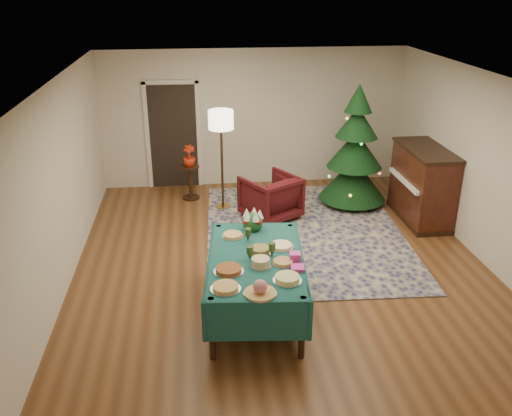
{
  "coord_description": "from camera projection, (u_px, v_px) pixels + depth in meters",
  "views": [
    {
      "loc": [
        -1.19,
        -6.99,
        3.92
      ],
      "look_at": [
        -0.39,
        -0.19,
        0.99
      ],
      "focal_mm": 38.0,
      "sensor_mm": 36.0,
      "label": 1
    }
  ],
  "objects": [
    {
      "name": "goblet_2",
      "position": [
        250.0,
        253.0,
        6.48
      ],
      "size": [
        0.08,
        0.08,
        0.18
      ],
      "color": "#2D471E",
      "rests_on": "buffet_table"
    },
    {
      "name": "side_table",
      "position": [
        190.0,
        183.0,
        10.3
      ],
      "size": [
        0.36,
        0.36,
        0.65
      ],
      "color": "black",
      "rests_on": "ground"
    },
    {
      "name": "room_shell",
      "position": [
        282.0,
        178.0,
        7.53
      ],
      "size": [
        7.0,
        7.0,
        7.0
      ],
      "color": "#593319",
      "rests_on": "ground"
    },
    {
      "name": "doorway",
      "position": [
        173.0,
        133.0,
        10.63
      ],
      "size": [
        1.08,
        0.04,
        2.16
      ],
      "color": "black",
      "rests_on": "ground"
    },
    {
      "name": "goblet_1",
      "position": [
        272.0,
        249.0,
        6.56
      ],
      "size": [
        0.08,
        0.08,
        0.18
      ],
      "color": "#2D471E",
      "rests_on": "buffet_table"
    },
    {
      "name": "piano",
      "position": [
        422.0,
        185.0,
        9.3
      ],
      "size": [
        0.71,
        1.49,
        1.29
      ],
      "color": "black",
      "rests_on": "ground"
    },
    {
      "name": "armchair",
      "position": [
        270.0,
        195.0,
        9.4
      ],
      "size": [
        1.13,
        1.11,
        0.87
      ],
      "primitive_type": "imported",
      "rotation": [
        0.0,
        0.0,
        3.68
      ],
      "color": "#430E11",
      "rests_on": "ground"
    },
    {
      "name": "platter_5",
      "position": [
        283.0,
        262.0,
        6.43
      ],
      "size": [
        0.27,
        0.27,
        0.04
      ],
      "color": "silver",
      "rests_on": "buffet_table"
    },
    {
      "name": "platter_1",
      "position": [
        260.0,
        289.0,
        5.79
      ],
      "size": [
        0.36,
        0.36,
        0.17
      ],
      "color": "silver",
      "rests_on": "buffet_table"
    },
    {
      "name": "napkin_stack",
      "position": [
        298.0,
        268.0,
        6.3
      ],
      "size": [
        0.17,
        0.17,
        0.04
      ],
      "primitive_type": "cube",
      "rotation": [
        0.0,
        0.0,
        -0.1
      ],
      "color": "#D33A9C",
      "rests_on": "buffet_table"
    },
    {
      "name": "platter_0",
      "position": [
        226.0,
        287.0,
        5.9
      ],
      "size": [
        0.34,
        0.34,
        0.05
      ],
      "color": "silver",
      "rests_on": "buffet_table"
    },
    {
      "name": "platter_8",
      "position": [
        233.0,
        235.0,
        7.09
      ],
      "size": [
        0.29,
        0.29,
        0.04
      ],
      "color": "silver",
      "rests_on": "buffet_table"
    },
    {
      "name": "floor_lamp",
      "position": [
        221.0,
        126.0,
        9.43
      ],
      "size": [
        0.44,
        0.44,
        1.81
      ],
      "color": "#A57F3F",
      "rests_on": "ground"
    },
    {
      "name": "buffet_table",
      "position": [
        256.0,
        268.0,
        6.65
      ],
      "size": [
        1.37,
        2.12,
        0.79
      ],
      "color": "black",
      "rests_on": "ground"
    },
    {
      "name": "goblet_0",
      "position": [
        248.0,
        235.0,
        6.94
      ],
      "size": [
        0.08,
        0.08,
        0.18
      ],
      "color": "#2D471E",
      "rests_on": "buffet_table"
    },
    {
      "name": "christmas_tree",
      "position": [
        355.0,
        152.0,
        9.81
      ],
      "size": [
        1.32,
        1.32,
        2.24
      ],
      "color": "black",
      "rests_on": "ground"
    },
    {
      "name": "gift_box",
      "position": [
        295.0,
        257.0,
        6.48
      ],
      "size": [
        0.14,
        0.14,
        0.1
      ],
      "primitive_type": "cube",
      "rotation": [
        0.0,
        0.0,
        -0.1
      ],
      "color": "#ED42AD",
      "rests_on": "buffet_table"
    },
    {
      "name": "platter_4",
      "position": [
        261.0,
        262.0,
        6.35
      ],
      "size": [
        0.25,
        0.25,
        0.11
      ],
      "color": "silver",
      "rests_on": "buffet_table"
    },
    {
      "name": "platter_7",
      "position": [
        281.0,
        246.0,
        6.81
      ],
      "size": [
        0.32,
        0.32,
        0.04
      ],
      "color": "silver",
      "rests_on": "buffet_table"
    },
    {
      "name": "platter_2",
      "position": [
        287.0,
        279.0,
        6.05
      ],
      "size": [
        0.33,
        0.33,
        0.06
      ],
      "color": "silver",
      "rests_on": "buffet_table"
    },
    {
      "name": "centerpiece",
      "position": [
        253.0,
        220.0,
        7.25
      ],
      "size": [
        0.28,
        0.28,
        0.32
      ],
      "color": "#1E4C1E",
      "rests_on": "buffet_table"
    },
    {
      "name": "platter_3",
      "position": [
        229.0,
        270.0,
        6.24
      ],
      "size": [
        0.35,
        0.35,
        0.05
      ],
      "color": "silver",
      "rests_on": "buffet_table"
    },
    {
      "name": "potted_plant",
      "position": [
        189.0,
        161.0,
        10.13
      ],
      "size": [
        0.23,
        0.41,
        0.23
      ],
      "primitive_type": "imported",
      "color": "red",
      "rests_on": "side_table"
    },
    {
      "name": "platter_6",
      "position": [
        260.0,
        250.0,
        6.67
      ],
      "size": [
        0.28,
        0.28,
        0.08
      ],
      "color": "silver",
      "rests_on": "buffet_table"
    },
    {
      "name": "rug",
      "position": [
        304.0,
        232.0,
        9.03
      ],
      "size": [
        3.4,
        4.35,
        0.02
      ],
      "primitive_type": "cube",
      "rotation": [
        0.0,
        0.0,
        -0.05
      ],
      "color": "#131748",
      "rests_on": "ground"
    }
  ]
}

